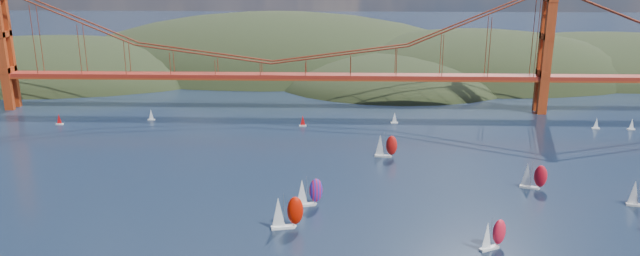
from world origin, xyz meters
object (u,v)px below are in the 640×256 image
object	(u,v)px
racer_3	(533,176)
racer_5	(386,145)
racer_0	(286,212)
racer_1	(493,234)
racer_rwb	(309,192)

from	to	relation	value
racer_3	racer_5	distance (m)	51.98
racer_0	racer_1	xyz separation A→B (m)	(52.12, -10.14, -0.71)
racer_3	racer_1	bearing A→B (deg)	-98.39
racer_0	racer_rwb	distance (m)	15.94
racer_0	racer_5	distance (m)	65.99
racer_3	racer_0	bearing A→B (deg)	-137.79
racer_5	racer_0	bearing A→B (deg)	-109.51
racer_1	racer_3	size ratio (longest dim) A/B	0.95
racer_3	racer_rwb	size ratio (longest dim) A/B	0.97
racer_3	racer_rwb	xyz separation A→B (m)	(-68.72, -15.07, 0.11)
racer_rwb	racer_0	bearing A→B (deg)	-125.80
racer_3	racer_rwb	bearing A→B (deg)	-147.60
racer_1	racer_5	size ratio (longest dim) A/B	0.94
racer_1	racer_rwb	distance (m)	53.26
racer_0	racer_1	distance (m)	53.10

